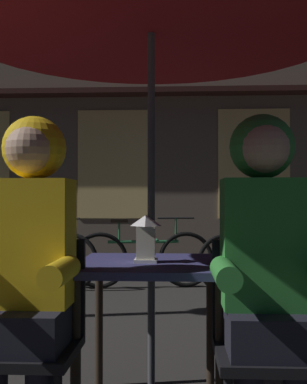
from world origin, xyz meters
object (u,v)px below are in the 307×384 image
at_px(cafe_table, 151,282).
at_px(bicycle_third, 143,258).
at_px(chair_right, 263,335).
at_px(bicycle_second, 30,259).
at_px(lantern, 146,237).
at_px(chair_left, 32,332).
at_px(bicycle_fourth, 268,261).
at_px(person_left_hooded, 28,248).
at_px(person_right_hooded, 266,249).

distance_m(cafe_table, bicycle_third, 3.31).
xyz_separation_m(chair_right, bicycle_second, (-2.08, 3.57, -0.14)).
bearing_deg(lantern, chair_left, -142.78).
bearing_deg(bicycle_third, bicycle_fourth, -4.69).
height_order(chair_left, chair_right, same).
height_order(chair_right, bicycle_third, chair_right).
bearing_deg(chair_right, lantern, 145.61).
bearing_deg(cafe_table, bicycle_third, 94.82).
distance_m(bicycle_second, bicycle_fourth, 2.76).
bearing_deg(chair_right, cafe_table, 142.45).
bearing_deg(cafe_table, lantern, -136.96).
bearing_deg(bicycle_fourth, chair_right, -100.87).
height_order(person_left_hooded, bicycle_fourth, person_left_hooded).
xyz_separation_m(person_right_hooded, bicycle_third, (-0.76, 3.72, -0.50)).
relative_size(bicycle_second, bicycle_fourth, 1.01).
bearing_deg(lantern, person_left_hooded, -138.51).
bearing_deg(bicycle_second, chair_right, -59.74).
bearing_deg(chair_right, person_left_hooded, -176.61).
distance_m(person_right_hooded, bicycle_fourth, 3.70).
distance_m(cafe_table, bicycle_fourth, 3.39).
height_order(person_left_hooded, bicycle_third, person_left_hooded).
bearing_deg(bicycle_second, person_right_hooded, -60.13).
height_order(person_left_hooded, bicycle_second, person_left_hooded).
bearing_deg(bicycle_second, bicycle_third, 3.89).
bearing_deg(person_right_hooded, bicycle_fourth, 79.30).
relative_size(chair_right, person_left_hooded, 0.62).
height_order(chair_right, bicycle_second, chair_right).
distance_m(lantern, bicycle_fourth, 3.45).
xyz_separation_m(bicycle_second, bicycle_third, (1.33, 0.09, 0.00)).
bearing_deg(person_left_hooded, chair_left, 90.00).
bearing_deg(lantern, bicycle_fourth, 69.66).
relative_size(bicycle_second, bicycle_third, 1.00).
distance_m(cafe_table, person_right_hooded, 0.67).
height_order(bicycle_second, bicycle_third, same).
height_order(chair_right, bicycle_fourth, chair_right).
bearing_deg(cafe_table, bicycle_fourth, 69.92).
bearing_deg(lantern, bicycle_second, 116.08).
xyz_separation_m(lantern, chair_left, (-0.46, -0.35, -0.37)).
xyz_separation_m(cafe_table, chair_left, (-0.48, -0.37, -0.15)).
relative_size(cafe_table, bicycle_third, 0.44).
relative_size(cafe_table, bicycle_fourth, 0.45).
relative_size(lantern, bicycle_fourth, 0.14).
bearing_deg(cafe_table, person_right_hooded, -41.57).
xyz_separation_m(person_left_hooded, bicycle_second, (-1.12, 3.63, -0.50)).
height_order(bicycle_second, bicycle_fourth, same).
relative_size(chair_right, person_right_hooded, 0.62).
bearing_deg(bicycle_fourth, bicycle_second, 179.42).
height_order(cafe_table, bicycle_second, bicycle_second).
relative_size(person_left_hooded, bicycle_second, 0.84).
distance_m(person_left_hooded, bicycle_third, 3.75).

